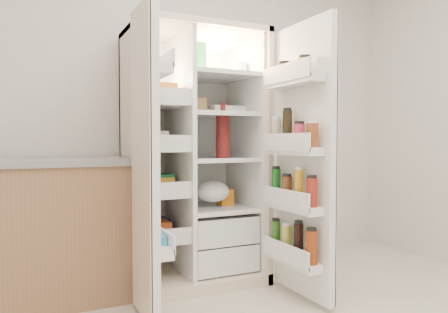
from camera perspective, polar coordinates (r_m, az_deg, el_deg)
name	(u,v)px	position (r m, az deg, el deg)	size (l,w,h in m)	color
wall_back	(182,99)	(3.47, -5.67, 7.69)	(4.00, 0.02, 2.70)	silver
refrigerator	(193,177)	(3.13, -4.14, -2.78)	(0.92, 0.70, 1.80)	beige
freezer_door	(146,163)	(2.39, -10.47, -0.83)	(0.15, 0.40, 1.72)	white
fridge_door	(301,163)	(2.73, 10.36, -0.82)	(0.17, 0.58, 1.72)	white
kitchen_counter	(28,231)	(2.95, -24.86, -9.03)	(1.24, 0.66, 0.90)	#916A48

